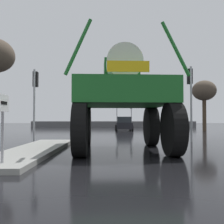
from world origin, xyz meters
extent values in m
plane|color=black|center=(0.00, 18.00, 0.00)|extent=(120.00, 120.00, 0.00)
cube|color=gray|center=(-3.41, 7.48, 0.07)|extent=(1.75, 7.98, 0.15)
cylinder|color=#99999E|center=(-3.25, 4.25, 0.80)|extent=(0.07, 0.07, 1.30)
cube|color=white|center=(-3.25, 4.27, 1.67)|extent=(0.04, 0.60, 0.44)
cube|color=black|center=(-3.23, 4.27, 1.67)|extent=(0.01, 0.36, 0.08)
cylinder|color=black|center=(-1.69, 9.85, 0.92)|extent=(0.54, 1.86, 1.84)
cylinder|color=black|center=(1.44, 9.99, 0.92)|extent=(0.54, 1.86, 1.84)
cylinder|color=black|center=(-1.52, 6.22, 0.92)|extent=(0.54, 1.86, 1.84)
cylinder|color=black|center=(1.61, 6.37, 0.92)|extent=(0.54, 1.86, 1.84)
cube|color=#1E6B28|center=(-0.04, 8.11, 2.25)|extent=(3.83, 4.49, 0.91)
cube|color=#1A5B22|center=(-0.06, 8.56, 3.22)|extent=(1.51, 1.45, 1.02)
cylinder|color=silver|center=(-0.01, 7.47, 3.38)|extent=(1.39, 1.35, 1.33)
cylinder|color=#1E6B28|center=(-1.59, 6.09, 3.63)|extent=(0.94, 0.16, 1.90)
cylinder|color=#1E6B28|center=(1.68, 6.24, 3.62)|extent=(1.02, 0.17, 1.87)
cube|color=yellow|center=(0.06, 5.92, 2.96)|extent=(1.38, 0.10, 0.36)
cube|color=black|center=(0.99, 26.24, 0.53)|extent=(1.71, 4.11, 0.70)
cube|color=#23282D|center=(0.99, 26.09, 1.20)|extent=(1.57, 2.11, 0.64)
cylinder|color=black|center=(0.13, 27.59, 0.30)|extent=(0.18, 0.60, 0.60)
cylinder|color=black|center=(1.83, 27.59, 0.30)|extent=(0.18, 0.60, 0.60)
cylinder|color=black|center=(0.14, 24.89, 0.30)|extent=(0.18, 0.60, 0.60)
cylinder|color=black|center=(1.84, 24.89, 0.30)|extent=(0.18, 0.60, 0.60)
cylinder|color=#A8AAAF|center=(-4.69, 11.64, 2.00)|extent=(0.11, 0.11, 3.99)
cube|color=black|center=(-4.69, 11.85, 3.47)|extent=(0.24, 0.32, 0.84)
sphere|color=#390503|center=(-4.69, 12.04, 3.74)|extent=(0.17, 0.17, 0.17)
sphere|color=orange|center=(-4.69, 12.04, 3.47)|extent=(0.17, 0.17, 0.17)
sphere|color=black|center=(-4.69, 12.04, 3.20)|extent=(0.17, 0.17, 0.17)
cylinder|color=#A8AAAF|center=(3.93, 11.64, 2.08)|extent=(0.11, 0.11, 4.17)
cube|color=black|center=(3.93, 11.85, 3.65)|extent=(0.24, 0.32, 0.84)
sphere|color=#390503|center=(3.93, 12.04, 3.92)|extent=(0.17, 0.17, 0.17)
sphere|color=orange|center=(3.93, 12.04, 3.65)|extent=(0.17, 0.17, 0.17)
sphere|color=black|center=(3.93, 12.04, 3.38)|extent=(0.17, 0.17, 0.17)
cylinder|color=#A8AAAF|center=(2.26, 31.20, 1.79)|extent=(0.11, 0.11, 3.58)
cube|color=black|center=(2.26, 31.41, 3.06)|extent=(0.24, 0.32, 0.84)
sphere|color=#390503|center=(2.26, 31.60, 3.33)|extent=(0.17, 0.17, 0.17)
sphere|color=orange|center=(2.26, 31.60, 3.06)|extent=(0.17, 0.17, 0.17)
sphere|color=black|center=(2.26, 31.60, 2.79)|extent=(0.17, 0.17, 0.17)
cylinder|color=#A8AAAF|center=(0.34, 31.20, 1.90)|extent=(0.11, 0.11, 3.80)
cube|color=black|center=(0.34, 31.41, 3.28)|extent=(0.24, 0.32, 0.84)
sphere|color=#390503|center=(0.34, 31.60, 3.55)|extent=(0.17, 0.17, 0.17)
sphere|color=orange|center=(0.34, 31.60, 3.28)|extent=(0.17, 0.17, 0.17)
sphere|color=black|center=(0.34, 31.60, 3.01)|extent=(0.17, 0.17, 0.17)
cylinder|color=#473828|center=(9.72, 25.21, 1.74)|extent=(0.41, 0.41, 3.48)
ellipsoid|color=brown|center=(9.72, 25.21, 4.38)|extent=(2.58, 2.58, 2.19)
cube|color=#59595B|center=(0.00, 37.95, 0.45)|extent=(26.22, 0.24, 0.90)
camera|label=1|loc=(-0.52, -2.17, 1.26)|focal=40.48mm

